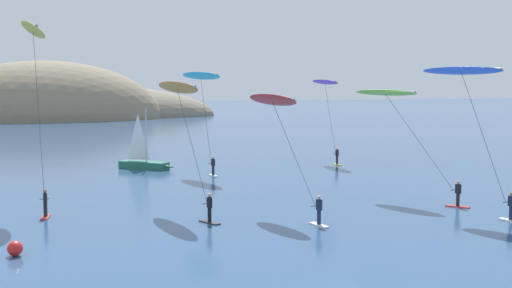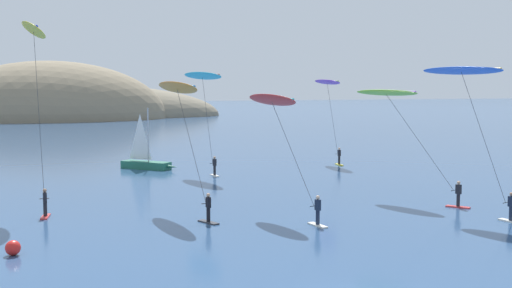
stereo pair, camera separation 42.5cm
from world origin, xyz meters
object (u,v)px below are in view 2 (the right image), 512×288
Objects in this scene: kitesurfer_yellow at (34,43)px; sailboat_near at (149,162)px; kitesurfer_lime at (391,100)px; kitesurfer_red at (275,109)px; kitesurfer_cyan at (203,81)px; marker_buoy at (13,248)px; kitesurfer_blue at (465,80)px; kitesurfer_purple at (328,88)px; kitesurfer_orange at (179,95)px.

sailboat_near is at bearing 58.33° from kitesurfer_yellow.
kitesurfer_lime is 10.08m from kitesurfer_red.
kitesurfer_yellow is 18.30m from kitesurfer_cyan.
kitesurfer_lime is 12.84× the size of marker_buoy.
sailboat_near is 30.56m from marker_buoy.
kitesurfer_blue is at bearing -62.29° from sailboat_near.
kitesurfer_purple is (18.22, -0.42, 6.90)m from sailboat_near.
kitesurfer_yellow reaches higher than sailboat_near.
kitesurfer_yellow is 1.31× the size of kitesurfer_cyan.
kitesurfer_cyan is (4.07, -4.56, 7.49)m from sailboat_near.
kitesurfer_lime reaches higher than kitesurfer_red.
kitesurfer_orange is at bearing -135.24° from kitesurfer_purple.
kitesurfer_orange is 27.90m from kitesurfer_purple.
kitesurfer_yellow is 15.95m from marker_buoy.
sailboat_near is 0.67× the size of kitesurfer_purple.
sailboat_near is 0.63× the size of kitesurfer_cyan.
kitesurfer_lime is 20.63m from kitesurfer_purple.
kitesurfer_orange is 1.06× the size of kitesurfer_purple.
kitesurfer_cyan is 12.88× the size of marker_buoy.
kitesurfer_cyan is 18.67m from kitesurfer_red.
kitesurfer_cyan reaches higher than marker_buoy.
marker_buoy is (-15.37, -23.84, -7.78)m from kitesurfer_cyan.
kitesurfer_red is at bearing -122.71° from kitesurfer_purple.
kitesurfer_orange is at bearing 40.69° from marker_buoy.
kitesurfer_lime is 6.88m from kitesurfer_blue.
marker_buoy is at bearing -139.31° from kitesurfer_orange.
kitesurfer_cyan is at bearing -48.24° from sailboat_near.
kitesurfer_orange reaches higher than marker_buoy.
marker_buoy is at bearing -96.28° from kitesurfer_yellow.
kitesurfer_yellow is at bearing 83.72° from marker_buoy.
kitesurfer_lime is at bearing -1.46° from kitesurfer_orange.
marker_buoy is at bearing -136.52° from kitesurfer_purple.
kitesurfer_blue reaches higher than marker_buoy.
kitesurfer_lime is at bearing 17.92° from marker_buoy.
kitesurfer_red is at bearing 159.49° from kitesurfer_blue.
kitesurfer_purple is 41.30m from marker_buoy.
kitesurfer_yellow reaches higher than kitesurfer_orange.
kitesurfer_purple is (3.97, 26.70, -0.53)m from kitesurfer_blue.
kitesurfer_lime is 1.06× the size of kitesurfer_purple.
kitesurfer_cyan reaches higher than kitesurfer_purple.
kitesurfer_red is 27.04m from kitesurfer_purple.
kitesurfer_blue is 12.79× the size of marker_buoy.
kitesurfer_yellow reaches higher than kitesurfer_blue.
kitesurfer_lime is at bearing -10.54° from kitesurfer_yellow.
kitesurfer_blue is 1.06× the size of kitesurfer_purple.
kitesurfer_purple is (4.89, 20.02, 0.83)m from kitesurfer_lime.
kitesurfer_cyan is 1.07× the size of kitesurfer_purple.
kitesurfer_yellow is at bearing 152.58° from kitesurfer_red.
sailboat_near is at bearing 68.32° from marker_buoy.
kitesurfer_orange is at bearing -94.54° from sailboat_near.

